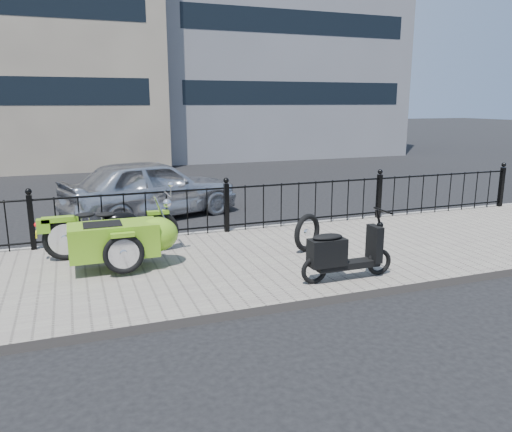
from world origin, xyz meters
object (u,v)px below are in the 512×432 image
object	(u,v)px
scooter	(342,254)
sedan_car	(151,188)
motorcycle_sidecar	(125,236)
spare_tire	(307,232)

from	to	relation	value
scooter	sedan_car	world-z (taller)	sedan_car
motorcycle_sidecar	scooter	bearing A→B (deg)	-31.76
spare_tire	sedan_car	bearing A→B (deg)	116.29
motorcycle_sidecar	spare_tire	distance (m)	3.01
motorcycle_sidecar	spare_tire	size ratio (longest dim) A/B	3.48
motorcycle_sidecar	sedan_car	world-z (taller)	sedan_car
motorcycle_sidecar	scooter	xyz separation A→B (m)	(2.82, -1.75, -0.09)
scooter	sedan_car	bearing A→B (deg)	108.37
motorcycle_sidecar	spare_tire	bearing A→B (deg)	-5.52
spare_tire	sedan_car	xyz separation A→B (m)	(-2.00, 4.05, 0.24)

